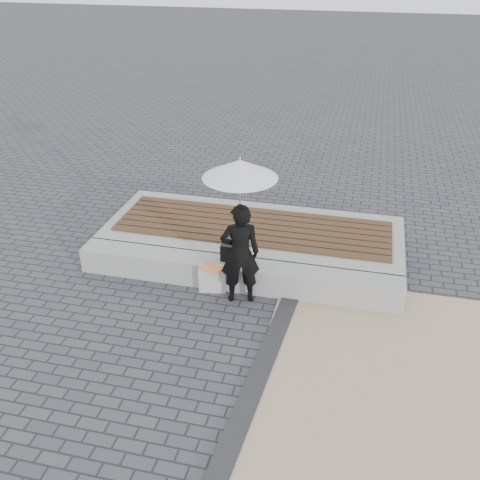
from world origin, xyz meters
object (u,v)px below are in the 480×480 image
woman (240,254)px  handbag (233,253)px  seating_ledge (236,274)px  parasol (240,169)px  canvas_tote (213,278)px

woman → handbag: bearing=-81.3°
seating_ledge → parasol: parasol is taller
parasol → canvas_tote: (-0.46, 0.13, -1.85)m
woman → parasol: size_ratio=1.21×
parasol → woman: bearing=0.0°
woman → parasol: 1.28m
woman → canvas_tote: size_ratio=3.67×
handbag → canvas_tote: handbag is taller
woman → canvas_tote: bearing=-33.8°
seating_ledge → canvas_tote: canvas_tote is taller
seating_ledge → parasol: size_ratio=3.88×
handbag → woman: bearing=-65.5°
woman → parasol: (-0.00, 0.00, 1.28)m
handbag → seating_ledge: bearing=-42.4°
woman → handbag: woman is taller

